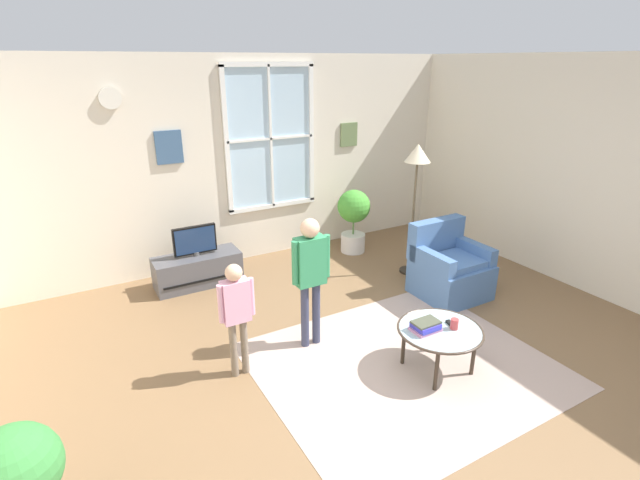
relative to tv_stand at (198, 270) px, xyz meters
The scene contains 15 objects.
ground_plane 2.84m from the tv_stand, 71.29° to the right, with size 6.86×6.99×0.02m, color brown.
back_wall 1.60m from the tv_stand, 31.53° to the left, with size 6.26×0.17×2.73m.
side_wall_right 5.04m from the tv_stand, 33.24° to the right, with size 0.12×6.39×2.73m.
area_rug 2.86m from the tv_stand, 65.96° to the right, with size 2.57×2.24×0.01m, color tan.
tv_stand is the anchor object (origin of this frame).
television 0.40m from the tv_stand, 90.00° to the right, with size 0.52×0.08×0.38m.
armchair 3.07m from the tv_stand, 34.46° to the right, with size 0.76×0.74×0.87m.
coffee_table 3.12m from the tv_stand, 63.48° to the right, with size 0.76×0.76×0.42m.
book_stack 3.03m from the tv_stand, 65.25° to the right, with size 0.25×0.18×0.09m.
cup 3.23m from the tv_stand, 62.16° to the right, with size 0.07×0.07×0.10m, color #BF3F3F.
remote_near_books 3.19m from the tv_stand, 61.47° to the right, with size 0.04×0.14×0.02m, color black.
person_pink_shirt 2.03m from the tv_stand, 95.44° to the right, with size 0.32×0.15×1.07m.
person_green_shirt 2.05m from the tv_stand, 72.47° to the right, with size 0.40×0.18×1.31m.
potted_plant_by_window 2.32m from the tv_stand, ahead, with size 0.47×0.47×0.93m.
floor_lamp 3.00m from the tv_stand, 21.80° to the right, with size 0.32×0.32×1.70m.
Camera 1 is at (-2.22, -2.70, 2.64)m, focal length 26.37 mm.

